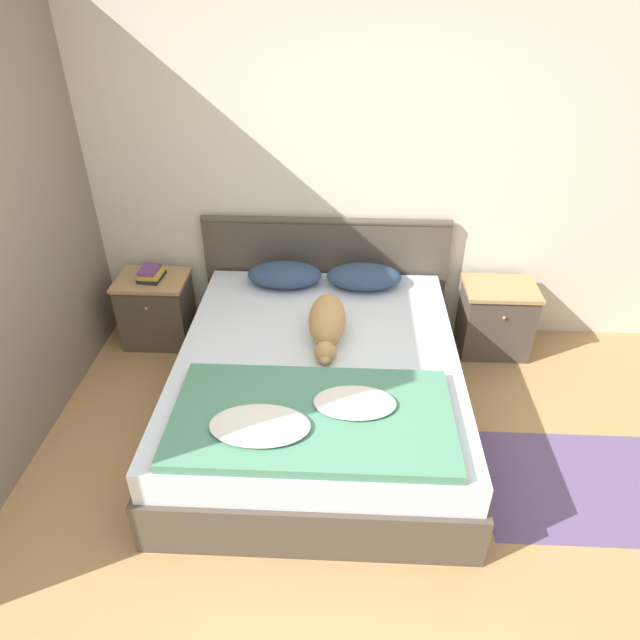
{
  "coord_description": "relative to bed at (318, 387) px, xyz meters",
  "views": [
    {
      "loc": [
        0.19,
        -1.78,
        2.57
      ],
      "look_at": [
        0.04,
        1.2,
        0.63
      ],
      "focal_mm": 32.0,
      "sensor_mm": 36.0,
      "label": 1
    }
  ],
  "objects": [
    {
      "name": "pillow_left",
      "position": [
        -0.29,
        0.83,
        0.35
      ],
      "size": [
        0.54,
        0.32,
        0.16
      ],
      "color": "navy",
      "rests_on": "bed"
    },
    {
      "name": "rug",
      "position": [
        1.53,
        -0.49,
        -0.26
      ],
      "size": [
        1.12,
        0.82,
        0.0
      ],
      "color": "#604C75",
      "rests_on": "ground_plane"
    },
    {
      "name": "pillow_right",
      "position": [
        0.29,
        0.83,
        0.35
      ],
      "size": [
        0.54,
        0.32,
        0.16
      ],
      "color": "navy",
      "rests_on": "bed"
    },
    {
      "name": "bed",
      "position": [
        0.0,
        0.0,
        0.0
      ],
      "size": [
        1.75,
        2.08,
        0.53
      ],
      "color": "#4C4238",
      "rests_on": "ground_plane"
    },
    {
      "name": "quilt",
      "position": [
        -0.01,
        -0.61,
        0.3
      ],
      "size": [
        1.45,
        0.78,
        0.09
      ],
      "color": "#4C8466",
      "rests_on": "bed"
    },
    {
      "name": "wall_back",
      "position": [
        -0.04,
        1.14,
        1.01
      ],
      "size": [
        9.0,
        0.06,
        2.55
      ],
      "color": "beige",
      "rests_on": "ground_plane"
    },
    {
      "name": "headboard",
      "position": [
        -0.0,
        1.06,
        0.24
      ],
      "size": [
        1.83,
        0.06,
        0.96
      ],
      "color": "#4C4238",
      "rests_on": "ground_plane"
    },
    {
      "name": "nightstand_left",
      "position": [
        -1.28,
        0.84,
        0.01
      ],
      "size": [
        0.52,
        0.41,
        0.54
      ],
      "color": "#4C4238",
      "rests_on": "ground_plane"
    },
    {
      "name": "ground_plane",
      "position": [
        -0.04,
        -0.99,
        -0.26
      ],
      "size": [
        16.0,
        16.0,
        0.0
      ],
      "primitive_type": "plane",
      "color": "tan"
    },
    {
      "name": "book_stack",
      "position": [
        -1.27,
        0.85,
        0.32
      ],
      "size": [
        0.17,
        0.21,
        0.08
      ],
      "color": "#232328",
      "rests_on": "nightstand_left"
    },
    {
      "name": "dog",
      "position": [
        0.05,
        0.17,
        0.38
      ],
      "size": [
        0.23,
        0.68,
        0.24
      ],
      "color": "tan",
      "rests_on": "bed"
    },
    {
      "name": "nightstand_right",
      "position": [
        1.28,
        0.84,
        0.01
      ],
      "size": [
        0.52,
        0.41,
        0.54
      ],
      "color": "#4C4238",
      "rests_on": "ground_plane"
    },
    {
      "name": "wall_side_left",
      "position": [
        -1.74,
        0.06,
        1.01
      ],
      "size": [
        0.06,
        3.1,
        2.55
      ],
      "color": "gray",
      "rests_on": "ground_plane"
    }
  ]
}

